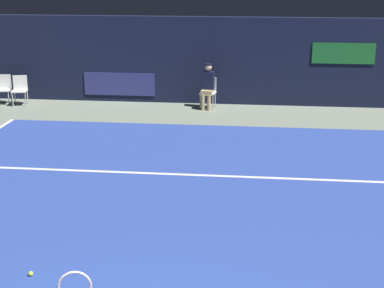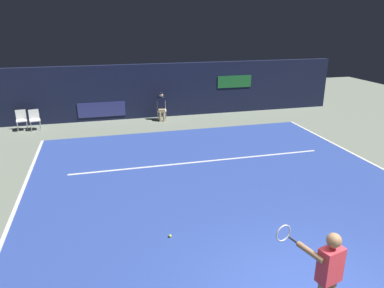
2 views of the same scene
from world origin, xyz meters
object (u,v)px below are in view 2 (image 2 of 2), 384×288
Objects in this scene: courtside_chair_near at (21,119)px; tennis_player at (327,276)px; courtside_chair_far at (35,118)px; line_judge_on_chair at (162,106)px; tennis_ball at (170,236)px.

tennis_player is at bearing -63.44° from courtside_chair_near.
line_judge_on_chair is at bearing 1.55° from courtside_chair_far.
courtside_chair_near and courtside_chair_far have the same top height.
courtside_chair_near reaches higher than tennis_ball.
tennis_ball is (4.62, -9.81, -0.46)m from courtside_chair_near.
courtside_chair_near is at bearing 171.52° from courtside_chair_far.
line_judge_on_chair is 1.50× the size of courtside_chair_near.
courtside_chair_near is (-6.42, 12.85, -0.49)m from tennis_player.
line_judge_on_chair reaches higher than tennis_ball.
line_judge_on_chair reaches higher than courtside_chair_near.
courtside_chair_near is 10.85m from tennis_ball.
tennis_player is 1.97× the size of courtside_chair_far.
tennis_ball is at bearing -64.78° from courtside_chair_near.
courtside_chair_near is (-6.21, -0.07, -0.18)m from line_judge_on_chair.
tennis_player is at bearing -59.32° from tennis_ball.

